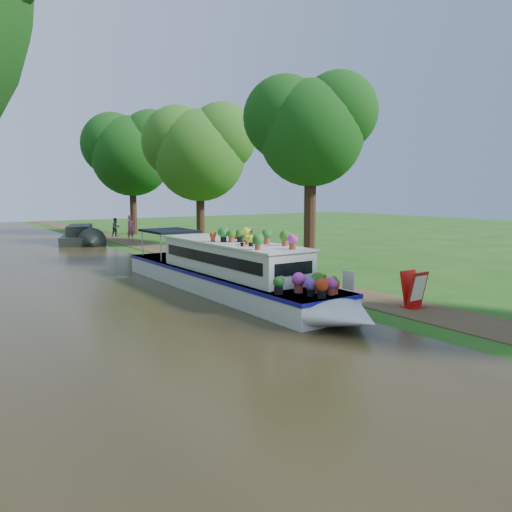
# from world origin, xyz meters

# --- Properties ---
(ground) EXTENTS (100.00, 100.00, 0.00)m
(ground) POSITION_xyz_m (0.00, 0.00, 0.00)
(ground) COLOR #1D4C13
(ground) RESTS_ON ground
(canal_water) EXTENTS (10.00, 100.00, 0.02)m
(canal_water) POSITION_xyz_m (-6.00, 0.00, 0.01)
(canal_water) COLOR black
(canal_water) RESTS_ON ground
(towpath) EXTENTS (2.20, 100.00, 0.03)m
(towpath) POSITION_xyz_m (1.20, 0.00, 0.01)
(towpath) COLOR #443520
(towpath) RESTS_ON ground
(plant_boat) EXTENTS (2.29, 13.52, 2.29)m
(plant_boat) POSITION_xyz_m (-2.25, 0.08, 0.85)
(plant_boat) COLOR silver
(plant_boat) RESTS_ON canal_water
(tree_near_overhang) EXTENTS (5.52, 5.28, 8.99)m
(tree_near_overhang) POSITION_xyz_m (3.79, 3.06, 6.60)
(tree_near_overhang) COLOR black
(tree_near_overhang) RESTS_ON ground
(tree_near_mid) EXTENTS (6.90, 6.60, 9.40)m
(tree_near_mid) POSITION_xyz_m (4.48, 15.08, 6.44)
(tree_near_mid) COLOR black
(tree_near_mid) RESTS_ON ground
(tree_near_far) EXTENTS (7.59, 7.26, 10.30)m
(tree_near_far) POSITION_xyz_m (3.98, 26.09, 7.05)
(tree_near_far) COLOR black
(tree_near_far) RESTS_ON ground
(second_boat) EXTENTS (3.79, 6.97, 1.27)m
(second_boat) POSITION_xyz_m (-1.90, 20.85, 0.52)
(second_boat) COLOR black
(second_boat) RESTS_ON canal_water
(sandwich_board) EXTENTS (0.71, 0.56, 1.14)m
(sandwich_board) POSITION_xyz_m (1.33, -4.89, 0.54)
(sandwich_board) COLOR #B6120D
(sandwich_board) RESTS_ON towpath
(pedestrian_pink) EXTENTS (0.80, 0.67, 1.88)m
(pedestrian_pink) POSITION_xyz_m (1.65, 20.40, 0.97)
(pedestrian_pink) COLOR #D25691
(pedestrian_pink) RESTS_ON towpath
(pedestrian_dark) EXTENTS (0.83, 0.71, 1.48)m
(pedestrian_dark) POSITION_xyz_m (1.90, 24.42, 0.77)
(pedestrian_dark) COLOR black
(pedestrian_dark) RESTS_ON towpath
(verge_plant) EXTENTS (0.38, 0.34, 0.38)m
(verge_plant) POSITION_xyz_m (0.05, -1.88, 0.19)
(verge_plant) COLOR #1D6326
(verge_plant) RESTS_ON ground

